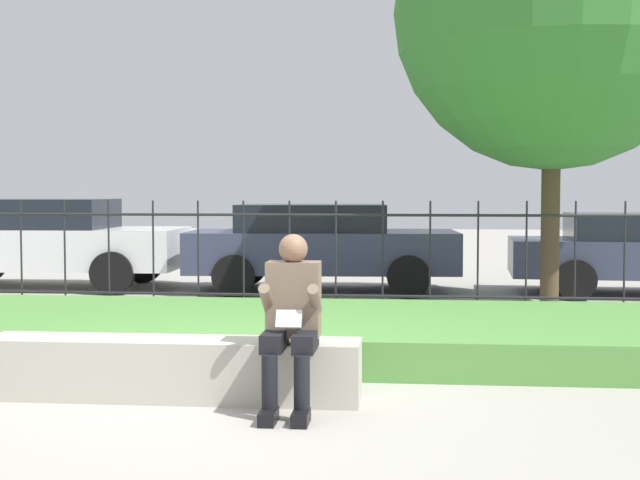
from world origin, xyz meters
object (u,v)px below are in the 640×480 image
(person_seated_reader, at_px, (292,315))
(car_parked_left, at_px, (42,240))
(tree_behind_fence, at_px, (553,11))
(stone_bench, at_px, (172,372))
(car_parked_center, at_px, (320,244))

(person_seated_reader, distance_m, car_parked_left, 9.10)
(car_parked_left, bearing_deg, tree_behind_fence, -17.43)
(person_seated_reader, xyz_separation_m, car_parked_left, (-5.06, 7.56, 0.08))
(car_parked_left, relative_size, tree_behind_fence, 0.76)
(person_seated_reader, bearing_deg, stone_bench, 164.33)
(car_parked_left, bearing_deg, person_seated_reader, -58.42)
(car_parked_center, relative_size, tree_behind_fence, 0.72)
(stone_bench, distance_m, tree_behind_fence, 7.28)
(car_parked_left, height_order, car_parked_center, car_parked_left)
(person_seated_reader, distance_m, car_parked_center, 7.56)
(tree_behind_fence, bearing_deg, car_parked_center, 146.96)
(stone_bench, bearing_deg, car_parked_center, 86.91)
(stone_bench, bearing_deg, tree_behind_fence, 55.51)
(car_parked_left, distance_m, tree_behind_fence, 8.54)
(car_parked_left, xyz_separation_m, tree_behind_fence, (7.69, -2.09, 3.07))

